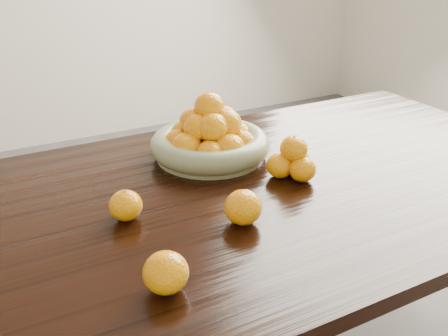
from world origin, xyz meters
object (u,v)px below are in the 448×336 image
dining_table (236,219)px  fruit_bowl (210,139)px  loose_orange_0 (126,205)px  orange_pyramid (293,160)px

dining_table → fruit_bowl: (0.03, 0.22, 0.15)m
fruit_bowl → loose_orange_0: 0.40m
loose_orange_0 → dining_table: bearing=1.9°
fruit_bowl → dining_table: bearing=-98.8°
fruit_bowl → orange_pyramid: 0.26m
fruit_bowl → orange_pyramid: size_ratio=2.61×
dining_table → loose_orange_0: bearing=-178.1°
dining_table → loose_orange_0: 0.32m
orange_pyramid → dining_table: bearing=179.4°
dining_table → fruit_bowl: 0.27m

